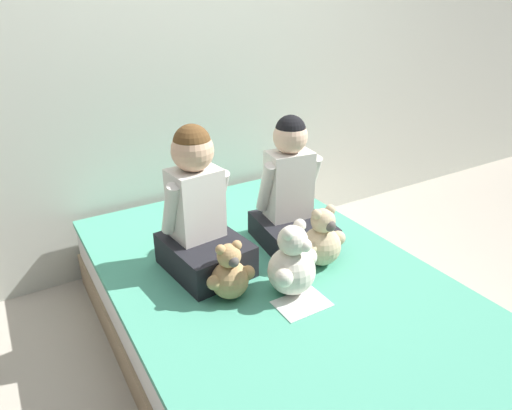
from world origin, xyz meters
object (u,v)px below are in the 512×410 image
at_px(bed, 273,312).
at_px(teddy_bear_held_by_left_child, 230,274).
at_px(teddy_bear_held_by_right_child, 322,240).
at_px(teddy_bear_between_children, 293,264).
at_px(sign_card, 302,304).
at_px(child_on_left, 199,214).
at_px(child_on_right, 291,195).

distance_m(bed, teddy_bear_held_by_left_child, 0.38).
distance_m(bed, teddy_bear_held_by_right_child, 0.40).
relative_size(bed, teddy_bear_held_by_left_child, 8.06).
distance_m(teddy_bear_between_children, sign_card, 0.16).
bearing_deg(bed, teddy_bear_held_by_right_child, -5.73).
relative_size(child_on_left, teddy_bear_held_by_left_child, 2.62).
height_order(bed, teddy_bear_held_by_right_child, teddy_bear_held_by_right_child).
relative_size(bed, child_on_left, 3.08).
distance_m(child_on_left, teddy_bear_between_children, 0.46).
height_order(child_on_right, teddy_bear_held_by_right_child, child_on_right).
bearing_deg(teddy_bear_between_children, child_on_left, 100.13).
bearing_deg(teddy_bear_held_by_right_child, child_on_left, 147.97).
bearing_deg(sign_card, teddy_bear_held_by_left_child, 138.51).
height_order(teddy_bear_between_children, sign_card, teddy_bear_between_children).
relative_size(child_on_right, teddy_bear_held_by_right_child, 2.21).
bearing_deg(bed, child_on_right, 43.77).
height_order(bed, child_on_left, child_on_left).
bearing_deg(child_on_right, teddy_bear_between_children, -116.62).
height_order(teddy_bear_held_by_right_child, sign_card, teddy_bear_held_by_right_child).
xyz_separation_m(teddy_bear_held_by_left_child, teddy_bear_between_children, (0.24, -0.10, 0.03)).
height_order(bed, child_on_right, child_on_right).
height_order(bed, teddy_bear_held_by_left_child, teddy_bear_held_by_left_child).
bearing_deg(sign_card, teddy_bear_between_children, 79.73).
relative_size(teddy_bear_held_by_left_child, teddy_bear_held_by_right_child, 0.88).
xyz_separation_m(child_on_right, teddy_bear_between_children, (-0.24, -0.36, -0.11)).
bearing_deg(teddy_bear_held_by_left_child, child_on_right, 31.65).
distance_m(teddy_bear_held_by_right_child, teddy_bear_between_children, 0.26).
relative_size(child_on_left, sign_card, 3.09).
relative_size(child_on_left, child_on_right, 1.04).
xyz_separation_m(child_on_left, teddy_bear_between_children, (0.24, -0.36, -0.13)).
bearing_deg(child_on_right, teddy_bear_held_by_left_child, -144.37).
distance_m(bed, sign_card, 0.30).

